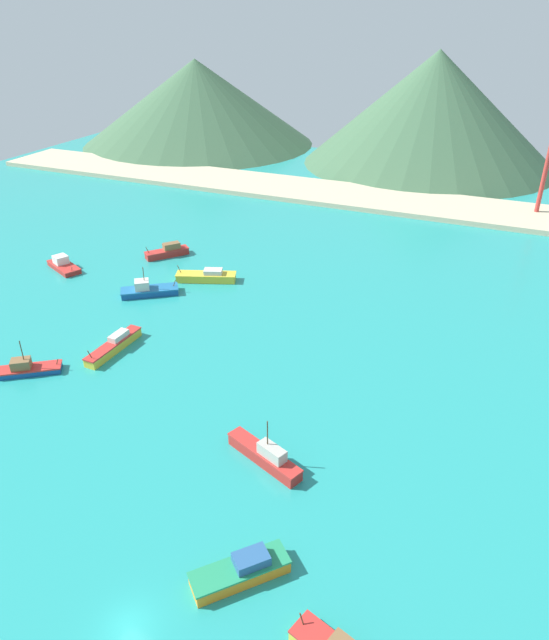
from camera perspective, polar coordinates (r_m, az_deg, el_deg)
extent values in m
cube|color=teal|center=(71.68, 0.10, -9.36)|extent=(260.00, 280.00, 0.50)
cube|color=#14478C|center=(85.13, -22.92, -4.62)|extent=(7.88, 6.56, 0.72)
cube|color=red|center=(84.89, -22.98, -4.36)|extent=(8.03, 6.69, 0.20)
cube|color=brown|center=(84.73, -23.73, -3.98)|extent=(3.07, 2.90, 1.32)
cylinder|color=#4C3823|center=(83.97, -20.65, -3.91)|extent=(0.44, 0.36, 0.99)
cylinder|color=#4C3823|center=(83.58, -23.68, -2.74)|extent=(0.14, 0.14, 2.87)
cube|color=orange|center=(54.93, -3.42, -23.65)|extent=(7.75, 8.10, 1.19)
cube|color=#238C5B|center=(54.37, -3.44, -23.20)|extent=(7.90, 8.26, 0.20)
cube|color=#28568C|center=(54.15, -2.32, -22.49)|extent=(3.51, 3.57, 0.93)
cube|color=#14478C|center=(101.45, -12.19, 2.74)|extent=(9.50, 8.00, 0.98)
cube|color=#1E669E|center=(101.20, -12.23, 3.04)|extent=(9.69, 8.16, 0.20)
cube|color=beige|center=(100.86, -12.95, 3.41)|extent=(3.27, 3.25, 1.54)
cylinder|color=#4C3823|center=(100.95, -9.85, 3.58)|extent=(0.54, 0.43, 1.33)
cylinder|color=#4C3823|center=(100.03, -12.80, 4.47)|extent=(0.13, 0.13, 2.45)
cylinder|color=#4C3823|center=(51.26, 2.72, -27.43)|extent=(0.55, 0.28, 1.22)
cube|color=red|center=(116.53, -10.56, 6.47)|extent=(7.02, 7.95, 1.15)
cube|color=red|center=(116.28, -10.59, 6.78)|extent=(7.17, 8.11, 0.20)
cube|color=brown|center=(116.30, -10.12, 7.20)|extent=(3.34, 3.57, 1.22)
cylinder|color=#4C3823|center=(115.08, -12.41, 6.73)|extent=(0.51, 0.59, 1.56)
cube|color=red|center=(115.75, -20.03, 4.89)|extent=(8.61, 6.20, 0.75)
cube|color=red|center=(115.57, -20.07, 5.10)|extent=(8.79, 6.33, 0.20)
cube|color=silver|center=(116.13, -20.34, 5.62)|extent=(3.13, 3.12, 1.48)
cylinder|color=#4C3823|center=(112.28, -19.36, 4.78)|extent=(0.48, 0.31, 1.03)
cube|color=red|center=(64.69, -1.03, -13.36)|extent=(9.81, 5.42, 1.30)
cube|color=red|center=(64.18, -1.04, -12.87)|extent=(10.00, 5.53, 0.20)
cube|color=#B2ADA3|center=(63.00, -0.26, -12.88)|extent=(3.62, 2.54, 1.35)
cylinder|color=#4C3823|center=(61.92, -0.70, -11.06)|extent=(0.13, 0.13, 3.06)
cube|color=gold|center=(104.86, -6.76, 4.18)|extent=(10.77, 6.31, 1.22)
cube|color=gold|center=(104.56, -6.78, 4.53)|extent=(10.99, 6.43, 0.20)
cube|color=beige|center=(104.16, -6.08, 4.78)|extent=(3.75, 3.08, 0.82)
cylinder|color=#4C3823|center=(105.10, -9.35, 4.92)|extent=(0.69, 0.36, 1.64)
cube|color=gold|center=(86.27, -15.57, -2.59)|extent=(2.24, 10.57, 1.19)
cube|color=red|center=(85.92, -15.63, -2.20)|extent=(2.29, 10.78, 0.20)
cube|color=beige|center=(86.50, -15.13, -1.51)|extent=(1.52, 3.27, 0.82)
cylinder|color=#4C3823|center=(82.65, -17.75, -3.28)|extent=(0.14, 0.68, 1.60)
cube|color=#C6B793|center=(148.66, 13.98, 11.05)|extent=(247.00, 19.83, 1.20)
cone|color=#3D6042|center=(213.48, -7.65, 20.52)|extent=(79.98, 79.98, 27.49)
cone|color=#3D6042|center=(187.88, 15.37, 19.43)|extent=(75.48, 75.48, 32.38)
cylinder|color=#B7332D|center=(146.90, 25.38, 14.14)|extent=(1.02, 1.02, 26.62)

